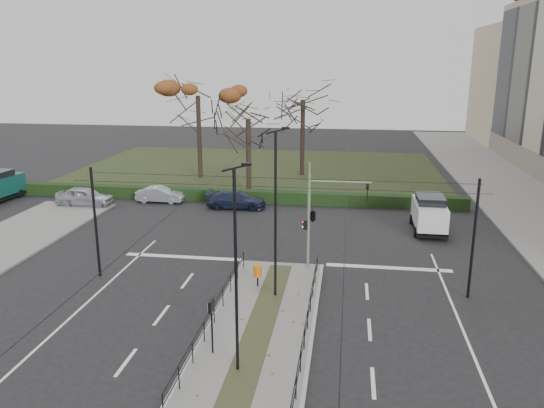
{
  "coord_description": "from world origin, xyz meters",
  "views": [
    {
      "loc": [
        3.49,
        -23.17,
        11.2
      ],
      "look_at": [
        -0.72,
        5.85,
        3.35
      ],
      "focal_mm": 35.0,
      "sensor_mm": 36.0,
      "label": 1
    }
  ],
  "objects": [
    {
      "name": "streetlamp_median_far",
      "position": [
        0.23,
        0.58,
        4.34
      ],
      "size": [
        0.69,
        0.14,
        8.26
      ],
      "color": "black",
      "rests_on": "median_island"
    },
    {
      "name": "litter_bin",
      "position": [
        -0.84,
        1.62,
        0.92
      ],
      "size": [
        0.43,
        0.43,
        1.09
      ],
      "color": "black",
      "rests_on": "median_island"
    },
    {
      "name": "parked_car_first",
      "position": [
        -17.32,
        15.49,
        0.78
      ],
      "size": [
        4.58,
        1.84,
        1.56
      ],
      "primitive_type": "imported",
      "rotation": [
        0.0,
        0.0,
        1.57
      ],
      "color": "#A3A5AB",
      "rests_on": "ground"
    },
    {
      "name": "park",
      "position": [
        -6.0,
        32.0,
        0.05
      ],
      "size": [
        38.0,
        26.0,
        0.1
      ],
      "primitive_type": "cube",
      "color": "#212D16",
      "rests_on": "ground"
    },
    {
      "name": "median_island",
      "position": [
        0.0,
        -2.5,
        0.07
      ],
      "size": [
        4.4,
        15.0,
        0.14
      ],
      "primitive_type": "cube",
      "color": "slate",
      "rests_on": "ground"
    },
    {
      "name": "rust_tree",
      "position": [
        -11.04,
        27.2,
        8.09
      ],
      "size": [
        7.54,
        7.54,
        10.53
      ],
      "color": "black",
      "rests_on": "park"
    },
    {
      "name": "median_railing",
      "position": [
        0.0,
        -2.6,
        0.98
      ],
      "size": [
        4.14,
        13.24,
        0.92
      ],
      "color": "black",
      "rests_on": "median_island"
    },
    {
      "name": "catenary",
      "position": [
        0.0,
        1.62,
        3.42
      ],
      "size": [
        20.0,
        34.0,
        6.0
      ],
      "color": "black",
      "rests_on": "ground"
    },
    {
      "name": "bare_tree_center",
      "position": [
        -1.1,
        29.9,
        7.08
      ],
      "size": [
        6.55,
        6.55,
        10.01
      ],
      "color": "black",
      "rests_on": "park"
    },
    {
      "name": "parked_car_third",
      "position": [
        -5.15,
        16.63,
        0.68
      ],
      "size": [
        4.73,
        2.03,
        1.36
      ],
      "primitive_type": "imported",
      "rotation": [
        0.0,
        0.0,
        1.6
      ],
      "color": "#1C2541",
      "rests_on": "ground"
    },
    {
      "name": "parked_car_second",
      "position": [
        -11.76,
        17.55,
        0.65
      ],
      "size": [
        3.93,
        1.39,
        1.29
      ],
      "primitive_type": "imported",
      "rotation": [
        0.0,
        0.0,
        1.58
      ],
      "color": "#A3A5AB",
      "rests_on": "ground"
    },
    {
      "name": "hedge",
      "position": [
        -6.0,
        18.6,
        0.5
      ],
      "size": [
        38.0,
        1.0,
        1.0
      ],
      "primitive_type": "cube",
      "color": "black",
      "rests_on": "ground"
    },
    {
      "name": "ground",
      "position": [
        0.0,
        0.0,
        0.0
      ],
      "size": [
        140.0,
        140.0,
        0.0
      ],
      "primitive_type": "plane",
      "color": "black",
      "rests_on": "ground"
    },
    {
      "name": "white_van",
      "position": [
        9.13,
        12.76,
        1.3
      ],
      "size": [
        2.21,
        4.74,
        2.49
      ],
      "color": "silver",
      "rests_on": "ground"
    },
    {
      "name": "bare_tree_near",
      "position": [
        -5.03,
        21.43,
        6.06
      ],
      "size": [
        4.93,
        4.93,
        8.57
      ],
      "color": "black",
      "rests_on": "park"
    },
    {
      "name": "sidewalk_east",
      "position": [
        18.0,
        22.0,
        0.07
      ],
      "size": [
        8.0,
        90.0,
        0.14
      ],
      "primitive_type": "cube",
      "color": "slate",
      "rests_on": "ground"
    },
    {
      "name": "info_panel",
      "position": [
        -1.51,
        -5.04,
        1.92
      ],
      "size": [
        0.13,
        0.59,
        2.26
      ],
      "color": "black",
      "rests_on": "median_island"
    },
    {
      "name": "streetlamp_median_near",
      "position": [
        -0.26,
        -6.06,
        4.12
      ],
      "size": [
        0.65,
        0.13,
        7.82
      ],
      "color": "black",
      "rests_on": "median_island"
    },
    {
      "name": "traffic_light",
      "position": [
        1.81,
        4.5,
        3.25
      ],
      "size": [
        3.63,
        2.06,
        5.34
      ],
      "color": "slate",
      "rests_on": "median_island"
    }
  ]
}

